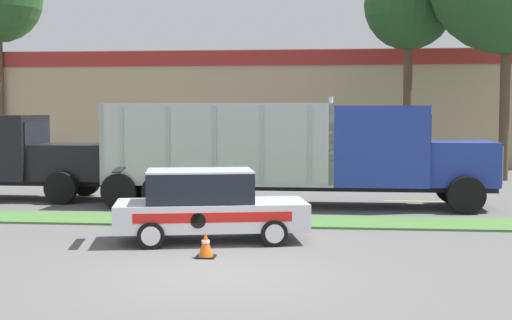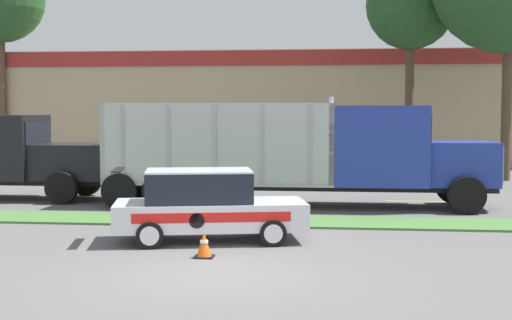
# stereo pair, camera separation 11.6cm
# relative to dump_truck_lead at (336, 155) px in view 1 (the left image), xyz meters

# --- Properties ---
(ground_plane) EXTENTS (600.00, 600.00, 0.00)m
(ground_plane) POSITION_rel_dump_truck_lead_xyz_m (-2.26, -9.59, -1.64)
(ground_plane) COLOR #5B5959
(grass_verge) EXTENTS (120.00, 1.98, 0.06)m
(grass_verge) POSITION_rel_dump_truck_lead_xyz_m (-2.26, -3.36, -1.61)
(grass_verge) COLOR #477538
(grass_verge) RESTS_ON ground_plane
(centre_line_3) EXTENTS (2.40, 0.14, 0.01)m
(centre_line_3) POSITION_rel_dump_truck_lead_xyz_m (-7.95, 1.63, -1.64)
(centre_line_3) COLOR yellow
(centre_line_3) RESTS_ON ground_plane
(centre_line_4) EXTENTS (2.40, 0.14, 0.01)m
(centre_line_4) POSITION_rel_dump_truck_lead_xyz_m (-2.55, 1.63, -1.64)
(centre_line_4) COLOR yellow
(centre_line_4) RESTS_ON ground_plane
(centre_line_5) EXTENTS (2.40, 0.14, 0.01)m
(centre_line_5) POSITION_rel_dump_truck_lead_xyz_m (2.85, 1.63, -1.64)
(centre_line_5) COLOR yellow
(centre_line_5) RESTS_ON ground_plane
(dump_truck_lead) EXTENTS (12.20, 2.76, 3.46)m
(dump_truck_lead) POSITION_rel_dump_truck_lead_xyz_m (0.00, 0.00, 0.00)
(dump_truck_lead) COLOR black
(dump_truck_lead) RESTS_ON ground_plane
(rally_car) EXTENTS (4.68, 2.62, 1.71)m
(rally_car) POSITION_rel_dump_truck_lead_xyz_m (-3.05, -6.28, -0.80)
(rally_car) COLOR silver
(rally_car) RESTS_ON ground_plane
(traffic_cone) EXTENTS (0.40, 0.40, 0.53)m
(traffic_cone) POSITION_rel_dump_truck_lead_xyz_m (-2.76, -8.13, -1.38)
(traffic_cone) COLOR black
(traffic_cone) RESTS_ON ground_plane
(store_building_backdrop) EXTENTS (38.83, 12.10, 6.29)m
(store_building_backdrop) POSITION_rel_dump_truck_lead_xyz_m (-5.91, 21.65, 1.51)
(store_building_backdrop) COLOR tan
(store_building_backdrop) RESTS_ON ground_plane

